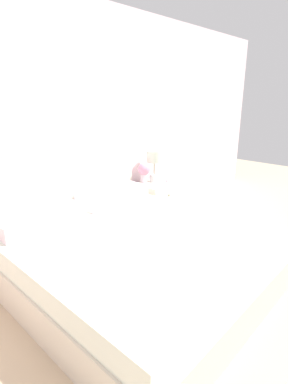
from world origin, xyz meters
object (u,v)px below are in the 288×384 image
Objects in this scene: nightstand at (157,203)px; flower_vase at (144,171)px; table_lamp at (154,160)px; teacup at (168,180)px; bed at (128,257)px.

flower_vase is (-0.18, 0.06, 0.47)m from nightstand.
table_lamp is (0.02, 0.07, 0.58)m from nightstand.
flower_vase is 2.72× the size of teacup.
bed is 1.59m from table_lamp.
bed is 19.89× the size of teacup.
nightstand is (1.23, 0.73, -0.00)m from bed.
teacup is (0.09, -0.16, -0.26)m from table_lamp.
table_lamp is at bearing 71.87° from nightstand.
table_lamp is (1.25, 0.79, 0.57)m from bed.
teacup is at bearing -60.13° from table_lamp.
nightstand is 2.07× the size of flower_vase.
flower_vase is (-0.21, -0.01, -0.11)m from table_lamp.
bed reaches higher than flower_vase.
teacup is (0.30, -0.15, -0.16)m from flower_vase.
bed is 3.53× the size of nightstand.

